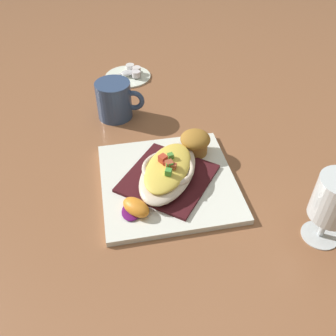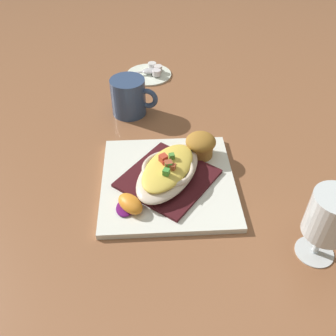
{
  "view_description": "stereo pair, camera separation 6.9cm",
  "coord_description": "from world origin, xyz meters",
  "px_view_note": "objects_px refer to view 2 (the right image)",
  "views": [
    {
      "loc": [
        -0.13,
        -0.49,
        0.51
      ],
      "look_at": [
        0.0,
        0.0,
        0.04
      ],
      "focal_mm": 38.96,
      "sensor_mm": 36.0,
      "label": 1
    },
    {
      "loc": [
        -0.06,
        -0.51,
        0.51
      ],
      "look_at": [
        0.0,
        0.0,
        0.04
      ],
      "focal_mm": 38.96,
      "sensor_mm": 36.0,
      "label": 2
    }
  ],
  "objects_px": {
    "square_plate": "(168,182)",
    "spoon": "(147,71)",
    "creamer_cup_2": "(152,66)",
    "orange_garnish": "(130,204)",
    "creamer_cup_0": "(157,73)",
    "gratin_dish": "(168,170)",
    "coffee_mug": "(129,99)",
    "creamer_saucer": "(148,74)",
    "muffin": "(201,145)",
    "stemmed_glass": "(329,219)",
    "creamer_cup_1": "(158,68)"
  },
  "relations": [
    {
      "from": "creamer_saucer",
      "to": "creamer_cup_2",
      "type": "height_order",
      "value": "creamer_cup_2"
    },
    {
      "from": "gratin_dish",
      "to": "creamer_cup_2",
      "type": "xyz_separation_m",
      "value": [
        0.01,
        0.47,
        -0.02
      ]
    },
    {
      "from": "gratin_dish",
      "to": "orange_garnish",
      "type": "height_order",
      "value": "gratin_dish"
    },
    {
      "from": "creamer_saucer",
      "to": "creamer_cup_1",
      "type": "distance_m",
      "value": 0.03
    },
    {
      "from": "muffin",
      "to": "orange_garnish",
      "type": "relative_size",
      "value": 0.96
    },
    {
      "from": "creamer_cup_1",
      "to": "muffin",
      "type": "bearing_deg",
      "value": -82.86
    },
    {
      "from": "spoon",
      "to": "creamer_cup_2",
      "type": "relative_size",
      "value": 3.77
    },
    {
      "from": "gratin_dish",
      "to": "coffee_mug",
      "type": "relative_size",
      "value": 1.82
    },
    {
      "from": "orange_garnish",
      "to": "creamer_cup_2",
      "type": "xyz_separation_m",
      "value": [
        0.09,
        0.54,
        -0.01
      ]
    },
    {
      "from": "orange_garnish",
      "to": "muffin",
      "type": "bearing_deg",
      "value": 40.75
    },
    {
      "from": "spoon",
      "to": "creamer_cup_1",
      "type": "xyz_separation_m",
      "value": [
        0.03,
        0.01,
        0.0
      ]
    },
    {
      "from": "spoon",
      "to": "creamer_cup_0",
      "type": "bearing_deg",
      "value": -35.74
    },
    {
      "from": "stemmed_glass",
      "to": "creamer_cup_1",
      "type": "distance_m",
      "value": 0.67
    },
    {
      "from": "muffin",
      "to": "creamer_cup_0",
      "type": "xyz_separation_m",
      "value": [
        -0.05,
        0.36,
        -0.02
      ]
    },
    {
      "from": "creamer_cup_0",
      "to": "creamer_cup_2",
      "type": "height_order",
      "value": "same"
    },
    {
      "from": "creamer_cup_2",
      "to": "orange_garnish",
      "type": "bearing_deg",
      "value": -99.44
    },
    {
      "from": "orange_garnish",
      "to": "coffee_mug",
      "type": "bearing_deg",
      "value": 87.31
    },
    {
      "from": "square_plate",
      "to": "creamer_cup_0",
      "type": "distance_m",
      "value": 0.43
    },
    {
      "from": "gratin_dish",
      "to": "square_plate",
      "type": "bearing_deg",
      "value": 49.29
    },
    {
      "from": "creamer_cup_0",
      "to": "creamer_cup_1",
      "type": "relative_size",
      "value": 1.0
    },
    {
      "from": "creamer_saucer",
      "to": "creamer_cup_0",
      "type": "height_order",
      "value": "creamer_cup_0"
    },
    {
      "from": "square_plate",
      "to": "spoon",
      "type": "bearing_deg",
      "value": 90.56
    },
    {
      "from": "square_plate",
      "to": "creamer_cup_0",
      "type": "relative_size",
      "value": 10.75
    },
    {
      "from": "gratin_dish",
      "to": "stemmed_glass",
      "type": "xyz_separation_m",
      "value": [
        0.22,
        -0.19,
        0.05
      ]
    },
    {
      "from": "orange_garnish",
      "to": "spoon",
      "type": "bearing_deg",
      "value": 81.9
    },
    {
      "from": "square_plate",
      "to": "creamer_saucer",
      "type": "relative_size",
      "value": 2.0
    },
    {
      "from": "orange_garnish",
      "to": "stemmed_glass",
      "type": "bearing_deg",
      "value": -22.51
    },
    {
      "from": "spoon",
      "to": "gratin_dish",
      "type": "bearing_deg",
      "value": -89.45
    },
    {
      "from": "muffin",
      "to": "orange_garnish",
      "type": "distance_m",
      "value": 0.2
    },
    {
      "from": "square_plate",
      "to": "gratin_dish",
      "type": "height_order",
      "value": "gratin_dish"
    },
    {
      "from": "muffin",
      "to": "creamer_saucer",
      "type": "distance_m",
      "value": 0.39
    },
    {
      "from": "muffin",
      "to": "coffee_mug",
      "type": "height_order",
      "value": "coffee_mug"
    },
    {
      "from": "square_plate",
      "to": "creamer_cup_0",
      "type": "xyz_separation_m",
      "value": [
        0.02,
        0.43,
        0.01
      ]
    },
    {
      "from": "gratin_dish",
      "to": "spoon",
      "type": "relative_size",
      "value": 2.26
    },
    {
      "from": "stemmed_glass",
      "to": "creamer_cup_2",
      "type": "distance_m",
      "value": 0.7
    },
    {
      "from": "gratin_dish",
      "to": "spoon",
      "type": "height_order",
      "value": "gratin_dish"
    },
    {
      "from": "orange_garnish",
      "to": "spoon",
      "type": "distance_m",
      "value": 0.52
    },
    {
      "from": "creamer_cup_0",
      "to": "stemmed_glass",
      "type": "bearing_deg",
      "value": -72.16
    },
    {
      "from": "creamer_saucer",
      "to": "spoon",
      "type": "relative_size",
      "value": 1.43
    },
    {
      "from": "coffee_mug",
      "to": "spoon",
      "type": "relative_size",
      "value": 1.24
    },
    {
      "from": "muffin",
      "to": "coffee_mug",
      "type": "relative_size",
      "value": 0.56
    },
    {
      "from": "muffin",
      "to": "square_plate",
      "type": "bearing_deg",
      "value": -138.9
    },
    {
      "from": "orange_garnish",
      "to": "creamer_cup_1",
      "type": "height_order",
      "value": "orange_garnish"
    },
    {
      "from": "creamer_saucer",
      "to": "creamer_cup_0",
      "type": "xyz_separation_m",
      "value": [
        0.02,
        -0.02,
        0.01
      ]
    },
    {
      "from": "muffin",
      "to": "creamer_cup_0",
      "type": "height_order",
      "value": "muffin"
    },
    {
      "from": "gratin_dish",
      "to": "creamer_cup_1",
      "type": "bearing_deg",
      "value": 86.53
    },
    {
      "from": "square_plate",
      "to": "stemmed_glass",
      "type": "bearing_deg",
      "value": -40.69
    },
    {
      "from": "creamer_saucer",
      "to": "creamer_cup_1",
      "type": "relative_size",
      "value": 5.37
    },
    {
      "from": "stemmed_glass",
      "to": "muffin",
      "type": "bearing_deg",
      "value": 119.42
    },
    {
      "from": "creamer_saucer",
      "to": "gratin_dish",
      "type": "bearing_deg",
      "value": -89.87
    }
  ]
}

